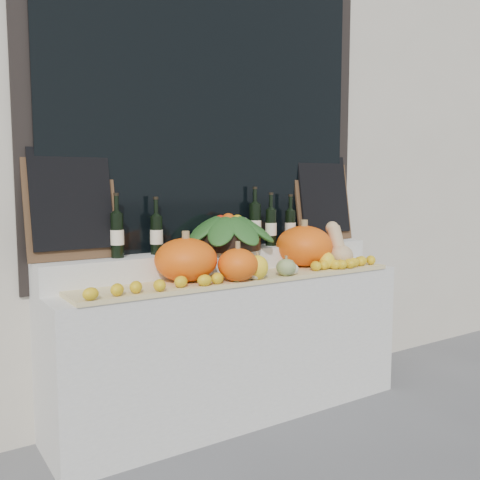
% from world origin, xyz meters
% --- Properties ---
extents(storefront_facade, '(7.00, 0.94, 4.50)m').
position_xyz_m(storefront_facade, '(0.00, 2.25, 2.25)').
color(storefront_facade, beige).
rests_on(storefront_facade, ground).
extents(display_sill, '(2.30, 0.55, 0.88)m').
position_xyz_m(display_sill, '(0.00, 1.52, 0.44)').
color(display_sill, silver).
rests_on(display_sill, ground).
extents(rear_tier, '(2.30, 0.25, 0.16)m').
position_xyz_m(rear_tier, '(0.00, 1.68, 0.96)').
color(rear_tier, silver).
rests_on(rear_tier, display_sill).
extents(straw_bedding, '(2.10, 0.32, 0.02)m').
position_xyz_m(straw_bedding, '(0.00, 1.40, 0.89)').
color(straw_bedding, tan).
rests_on(straw_bedding, display_sill).
extents(pumpkin_left, '(0.41, 0.41, 0.25)m').
position_xyz_m(pumpkin_left, '(-0.37, 1.45, 1.03)').
color(pumpkin_left, '#FF620D').
rests_on(pumpkin_left, straw_bedding).
extents(pumpkin_right, '(0.47, 0.47, 0.27)m').
position_xyz_m(pumpkin_right, '(0.55, 1.51, 1.04)').
color(pumpkin_right, '#FF620D').
rests_on(pumpkin_right, straw_bedding).
extents(pumpkin_center, '(0.27, 0.27, 0.19)m').
position_xyz_m(pumpkin_center, '(-0.12, 1.30, 1.00)').
color(pumpkin_center, '#FF620D').
rests_on(pumpkin_center, straw_bedding).
extents(butternut_squash, '(0.16, 0.22, 0.30)m').
position_xyz_m(butternut_squash, '(0.75, 1.39, 1.02)').
color(butternut_squash, tan).
rests_on(butternut_squash, straw_bedding).
extents(decorative_gourds, '(0.83, 0.18, 0.16)m').
position_xyz_m(decorative_gourds, '(0.17, 1.29, 0.96)').
color(decorative_gourds, '#38681F').
rests_on(decorative_gourds, straw_bedding).
extents(lemon_heap, '(2.20, 0.16, 0.06)m').
position_xyz_m(lemon_heap, '(0.00, 1.29, 0.94)').
color(lemon_heap, yellow).
rests_on(lemon_heap, straw_bedding).
extents(produce_bowl, '(0.64, 0.64, 0.24)m').
position_xyz_m(produce_bowl, '(0.05, 1.66, 1.15)').
color(produce_bowl, black).
rests_on(produce_bowl, rear_tier).
extents(wine_bottle_far_left, '(0.08, 0.08, 0.37)m').
position_xyz_m(wine_bottle_far_left, '(-0.69, 1.67, 1.17)').
color(wine_bottle_far_left, black).
rests_on(wine_bottle_far_left, rear_tier).
extents(wine_bottle_near_left, '(0.08, 0.08, 0.34)m').
position_xyz_m(wine_bottle_near_left, '(-0.44, 1.68, 1.16)').
color(wine_bottle_near_left, black).
rests_on(wine_bottle_near_left, rear_tier).
extents(wine_bottle_tall, '(0.08, 0.08, 0.40)m').
position_xyz_m(wine_bottle_tall, '(0.28, 1.70, 1.19)').
color(wine_bottle_tall, black).
rests_on(wine_bottle_tall, rear_tier).
extents(wine_bottle_near_right, '(0.08, 0.08, 0.36)m').
position_xyz_m(wine_bottle_near_right, '(0.39, 1.66, 1.17)').
color(wine_bottle_near_right, black).
rests_on(wine_bottle_near_right, rear_tier).
extents(wine_bottle_far_right, '(0.08, 0.08, 0.34)m').
position_xyz_m(wine_bottle_far_right, '(0.57, 1.68, 1.16)').
color(wine_bottle_far_right, black).
rests_on(wine_bottle_far_right, rear_tier).
extents(chalkboard_left, '(0.50, 0.13, 0.61)m').
position_xyz_m(chalkboard_left, '(-0.92, 1.74, 1.36)').
color(chalkboard_left, '#4C331E').
rests_on(chalkboard_left, rear_tier).
extents(chalkboard_right, '(0.50, 0.13, 0.61)m').
position_xyz_m(chalkboard_right, '(0.92, 1.74, 1.36)').
color(chalkboard_right, '#4C331E').
rests_on(chalkboard_right, rear_tier).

